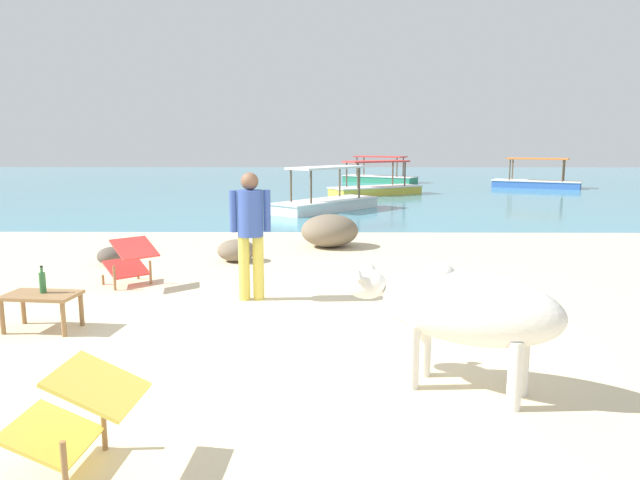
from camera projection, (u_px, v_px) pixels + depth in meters
sand_beach at (266, 339)px, 6.05m from camera, size 18.00×14.00×0.04m
water_surface at (314, 184)px, 27.74m from camera, size 60.00×36.00×0.03m
cow at (463, 309)px, 4.65m from camera, size 1.80×1.21×1.04m
low_bench_table at (41, 299)px, 6.22m from camera, size 0.80×0.52×0.40m
bottle at (43, 282)px, 6.22m from camera, size 0.07×0.07×0.30m
deck_chair_near at (75, 413)px, 3.52m from camera, size 0.79×0.58×0.68m
deck_chair_far at (130, 259)px, 8.08m from camera, size 0.91×0.92×0.68m
person_standing at (250, 226)px, 7.32m from camera, size 0.51×0.32×1.62m
shore_rock_large at (330, 231)px, 11.14m from camera, size 1.29×1.21×0.62m
shore_rock_medium at (237, 250)px, 9.82m from camera, size 0.66×0.59×0.37m
shore_rock_small at (112, 256)px, 9.57m from camera, size 0.50×0.57×0.29m
boat_green at (380, 177)px, 28.89m from camera, size 3.75×2.86×1.29m
boat_yellow at (376, 187)px, 22.26m from camera, size 3.75×2.87×1.29m
boat_white at (326, 201)px, 17.18m from camera, size 3.28×3.53×1.29m
boat_blue at (536, 181)px, 25.57m from camera, size 3.81×2.65×1.29m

